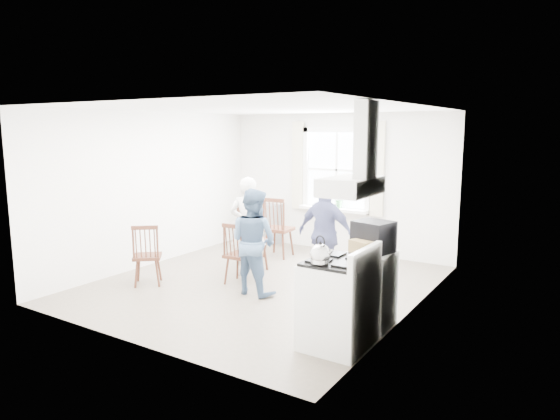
{
  "coord_description": "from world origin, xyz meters",
  "views": [
    {
      "loc": [
        4.1,
        -5.98,
        2.32
      ],
      "look_at": [
        0.18,
        0.2,
        1.12
      ],
      "focal_mm": 32.0,
      "sensor_mm": 36.0,
      "label": 1
    }
  ],
  "objects_px": {
    "person_left": "(248,227)",
    "windsor_chair_c": "(146,249)",
    "gas_stove": "(339,302)",
    "person_mid": "(253,241)",
    "low_cabinet": "(370,289)",
    "person_right": "(326,234)",
    "stereo_stack": "(373,237)",
    "windsor_chair_a": "(276,221)",
    "windsor_chair_b": "(236,247)"
  },
  "relations": [
    {
      "from": "stereo_stack",
      "to": "windsor_chair_a",
      "type": "height_order",
      "value": "stereo_stack"
    },
    {
      "from": "person_left",
      "to": "windsor_chair_c",
      "type": "bearing_deg",
      "value": 29.71
    },
    {
      "from": "gas_stove",
      "to": "windsor_chair_b",
      "type": "bearing_deg",
      "value": 153.64
    },
    {
      "from": "stereo_stack",
      "to": "windsor_chair_b",
      "type": "distance_m",
      "value": 2.38
    },
    {
      "from": "gas_stove",
      "to": "low_cabinet",
      "type": "height_order",
      "value": "gas_stove"
    },
    {
      "from": "gas_stove",
      "to": "person_right",
      "type": "xyz_separation_m",
      "value": [
        -1.08,
        1.78,
        0.3
      ]
    },
    {
      "from": "windsor_chair_b",
      "to": "windsor_chair_c",
      "type": "relative_size",
      "value": 1.01
    },
    {
      "from": "windsor_chair_a",
      "to": "windsor_chair_b",
      "type": "distance_m",
      "value": 1.71
    },
    {
      "from": "low_cabinet",
      "to": "windsor_chair_c",
      "type": "height_order",
      "value": "windsor_chair_c"
    },
    {
      "from": "windsor_chair_c",
      "to": "low_cabinet",
      "type": "bearing_deg",
      "value": 6.09
    },
    {
      "from": "windsor_chair_a",
      "to": "windsor_chair_c",
      "type": "relative_size",
      "value": 1.18
    },
    {
      "from": "person_mid",
      "to": "low_cabinet",
      "type": "bearing_deg",
      "value": 177.44
    },
    {
      "from": "stereo_stack",
      "to": "windsor_chair_a",
      "type": "bearing_deg",
      "value": 142.54
    },
    {
      "from": "gas_stove",
      "to": "person_right",
      "type": "bearing_deg",
      "value": 121.15
    },
    {
      "from": "person_right",
      "to": "person_mid",
      "type": "bearing_deg",
      "value": 54.59
    },
    {
      "from": "windsor_chair_b",
      "to": "gas_stove",
      "type": "bearing_deg",
      "value": -26.36
    },
    {
      "from": "windsor_chair_c",
      "to": "person_mid",
      "type": "height_order",
      "value": "person_mid"
    },
    {
      "from": "windsor_chair_b",
      "to": "person_left",
      "type": "relative_size",
      "value": 0.6
    },
    {
      "from": "gas_stove",
      "to": "windsor_chair_b",
      "type": "xyz_separation_m",
      "value": [
        -2.21,
        1.09,
        0.09
      ]
    },
    {
      "from": "person_mid",
      "to": "windsor_chair_b",
      "type": "bearing_deg",
      "value": -14.69
    },
    {
      "from": "person_mid",
      "to": "person_right",
      "type": "relative_size",
      "value": 0.95
    },
    {
      "from": "low_cabinet",
      "to": "person_left",
      "type": "distance_m",
      "value": 2.59
    },
    {
      "from": "low_cabinet",
      "to": "person_left",
      "type": "xyz_separation_m",
      "value": [
        -2.41,
        0.88,
        0.34
      ]
    },
    {
      "from": "low_cabinet",
      "to": "windsor_chair_b",
      "type": "height_order",
      "value": "windsor_chair_b"
    },
    {
      "from": "windsor_chair_c",
      "to": "person_mid",
      "type": "bearing_deg",
      "value": 21.73
    },
    {
      "from": "windsor_chair_b",
      "to": "person_left",
      "type": "height_order",
      "value": "person_left"
    },
    {
      "from": "gas_stove",
      "to": "person_left",
      "type": "xyz_separation_m",
      "value": [
        -2.34,
        1.58,
        0.31
      ]
    },
    {
      "from": "windsor_chair_a",
      "to": "person_mid",
      "type": "xyz_separation_m",
      "value": [
        0.81,
        -1.82,
        0.07
      ]
    },
    {
      "from": "person_left",
      "to": "person_right",
      "type": "xyz_separation_m",
      "value": [
        1.26,
        0.2,
        -0.01
      ]
    },
    {
      "from": "windsor_chair_a",
      "to": "person_mid",
      "type": "bearing_deg",
      "value": -66.1
    },
    {
      "from": "gas_stove",
      "to": "windsor_chair_a",
      "type": "distance_m",
      "value": 3.79
    },
    {
      "from": "low_cabinet",
      "to": "windsor_chair_c",
      "type": "relative_size",
      "value": 0.96
    },
    {
      "from": "person_right",
      "to": "windsor_chair_a",
      "type": "bearing_deg",
      "value": -28.32
    },
    {
      "from": "gas_stove",
      "to": "person_mid",
      "type": "distance_m",
      "value": 2.03
    },
    {
      "from": "gas_stove",
      "to": "person_mid",
      "type": "bearing_deg",
      "value": 152.14
    },
    {
      "from": "windsor_chair_a",
      "to": "gas_stove",
      "type": "bearing_deg",
      "value": -46.84
    },
    {
      "from": "low_cabinet",
      "to": "person_mid",
      "type": "relative_size",
      "value": 0.6
    },
    {
      "from": "low_cabinet",
      "to": "person_left",
      "type": "height_order",
      "value": "person_left"
    },
    {
      "from": "gas_stove",
      "to": "person_left",
      "type": "distance_m",
      "value": 2.84
    },
    {
      "from": "person_left",
      "to": "person_mid",
      "type": "distance_m",
      "value": 0.85
    },
    {
      "from": "low_cabinet",
      "to": "person_right",
      "type": "relative_size",
      "value": 0.57
    },
    {
      "from": "low_cabinet",
      "to": "windsor_chair_a",
      "type": "distance_m",
      "value": 3.37
    },
    {
      "from": "windsor_chair_a",
      "to": "windsor_chair_b",
      "type": "relative_size",
      "value": 1.17
    },
    {
      "from": "stereo_stack",
      "to": "person_left",
      "type": "height_order",
      "value": "person_left"
    },
    {
      "from": "stereo_stack",
      "to": "person_right",
      "type": "xyz_separation_m",
      "value": [
        -1.16,
        1.07,
        -0.3
      ]
    },
    {
      "from": "windsor_chair_a",
      "to": "stereo_stack",
      "type": "bearing_deg",
      "value": -37.46
    },
    {
      "from": "windsor_chair_c",
      "to": "person_right",
      "type": "distance_m",
      "value": 2.65
    },
    {
      "from": "stereo_stack",
      "to": "windsor_chair_b",
      "type": "height_order",
      "value": "stereo_stack"
    },
    {
      "from": "windsor_chair_b",
      "to": "person_left",
      "type": "distance_m",
      "value": 0.55
    },
    {
      "from": "low_cabinet",
      "to": "stereo_stack",
      "type": "relative_size",
      "value": 1.87
    }
  ]
}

